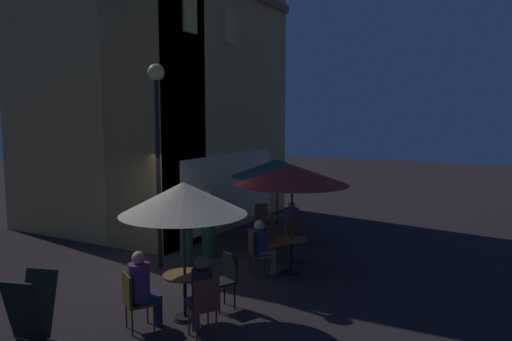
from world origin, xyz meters
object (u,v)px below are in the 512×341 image
cafe_table_0 (292,249)px  patron_seated_0 (262,244)px  cafe_table_1 (185,286)px  patron_seated_1 (142,285)px  cafe_table_2 (277,224)px  cafe_chair_4 (205,303)px  cafe_chair_1 (255,249)px  cafe_chair_6 (293,228)px  patron_standing_5 (186,229)px  patio_umbrella_0 (292,175)px  patron_seated_3 (290,221)px  cafe_chair_0 (277,240)px  menu_sandwich_board (31,307)px  patron_standing_4 (208,224)px  patron_seated_2 (201,290)px  cafe_chair_3 (133,297)px  patio_umbrella_2 (277,168)px  cafe_chair_2 (226,275)px  patio_umbrella_1 (183,199)px  cafe_chair_5 (263,216)px  street_lamp_near_corner (157,121)px

cafe_table_0 → patron_seated_0: (-0.47, 0.49, 0.17)m
cafe_table_1 → patron_seated_1: (-0.61, 0.38, 0.15)m
cafe_table_2 → cafe_chair_4: 5.90m
cafe_table_1 → cafe_table_2: size_ratio=1.07×
cafe_chair_1 → patron_seated_1: patron_seated_1 is taller
cafe_chair_6 → patron_standing_5: 3.01m
patio_umbrella_0 → patron_seated_3: patio_umbrella_0 is taller
cafe_table_0 → cafe_chair_0: size_ratio=0.86×
menu_sandwich_board → patron_standing_4: (4.92, 0.04, 0.31)m
cafe_table_1 → patron_seated_3: size_ratio=0.63×
patron_seated_2 → cafe_table_2: bearing=-43.4°
cafe_chair_3 → patron_seated_0: bearing=22.6°
cafe_chair_0 → patron_seated_3: patron_seated_3 is taller
patio_umbrella_2 → cafe_chair_2: 4.85m
patio_umbrella_1 → patron_standing_5: patio_umbrella_1 is taller
menu_sandwich_board → cafe_chair_6: (6.53, -1.50, 0.05)m
patio_umbrella_2 → cafe_chair_0: bearing=-154.5°
patio_umbrella_1 → cafe_chair_6: 5.06m
cafe_chair_0 → patron_standing_4: size_ratio=0.53×
menu_sandwich_board → patron_seated_3: bearing=-28.4°
cafe_chair_3 → cafe_chair_5: size_ratio=1.05×
cafe_table_2 → cafe_chair_5: size_ratio=0.81×
patron_seated_0 → patron_seated_3: bearing=55.0°
cafe_chair_4 → cafe_table_0: bearing=-55.3°
cafe_chair_1 → cafe_chair_5: cafe_chair_1 is taller
patron_standing_4 → patron_seated_0: bearing=140.1°
cafe_table_2 → patron_standing_4: size_ratio=0.44×
cafe_table_2 → street_lamp_near_corner: bearing=158.1°
patron_seated_1 → cafe_chair_6: bearing=29.5°
cafe_chair_5 → cafe_chair_2: bearing=-33.3°
patio_umbrella_2 → cafe_chair_5: bearing=53.6°
cafe_chair_2 → patron_standing_4: size_ratio=0.59×
menu_sandwich_board → patron_seated_0: bearing=-38.5°
menu_sandwich_board → patron_standing_4: size_ratio=0.61×
patio_umbrella_1 → menu_sandwich_board: bearing=136.0°
cafe_chair_1 → cafe_chair_2: size_ratio=1.04×
street_lamp_near_corner → cafe_table_1: street_lamp_near_corner is taller
patio_umbrella_1 → cafe_chair_6: patio_umbrella_1 is taller
patron_seated_3 → patron_seated_2: bearing=131.3°
cafe_table_1 → patron_standing_5: (2.21, 1.60, 0.35)m
cafe_chair_0 → patron_seated_1: (-4.20, 0.37, 0.19)m
patron_seated_1 → menu_sandwich_board: bearing=162.8°
cafe_table_0 → patron_seated_2: size_ratio=0.59×
cafe_chair_3 → cafe_chair_4: (0.29, -1.17, 0.03)m
cafe_chair_2 → cafe_chair_3: bearing=-4.2°
menu_sandwich_board → patio_umbrella_1: patio_umbrella_1 is taller
cafe_chair_5 → patron_seated_1: bearing=-43.5°
menu_sandwich_board → cafe_chair_1: size_ratio=0.99×
cafe_table_1 → cafe_chair_2: cafe_chair_2 is taller
street_lamp_near_corner → cafe_chair_4: bearing=-130.2°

